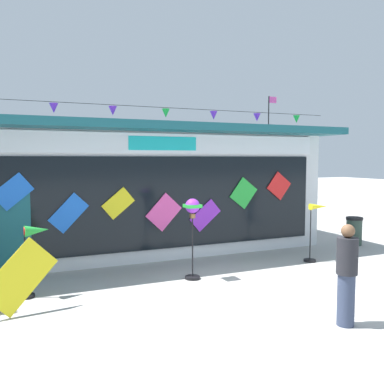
{
  "coord_description": "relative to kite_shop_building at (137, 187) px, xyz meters",
  "views": [
    {
      "loc": [
        -4.64,
        -6.71,
        2.74
      ],
      "look_at": [
        -0.2,
        3.4,
        1.85
      ],
      "focal_mm": 39.02,
      "sensor_mm": 36.0,
      "label": 1
    }
  ],
  "objects": [
    {
      "name": "display_kite_on_ground",
      "position": [
        -3.57,
        -4.88,
        -1.18
      ],
      "size": [
        1.33,
        0.36,
        1.33
      ],
      "primitive_type": "cube",
      "rotation": [
        -0.27,
        0.79,
        0.0
      ],
      "color": "yellow",
      "rests_on": "ground_plane"
    },
    {
      "name": "kite_shop_building",
      "position": [
        0.0,
        0.0,
        0.0
      ],
      "size": [
        10.71,
        5.83,
        4.95
      ],
      "color": "silver",
      "rests_on": "ground_plane"
    },
    {
      "name": "wind_spinner_left",
      "position": [
        0.07,
        -4.16,
        -0.41
      ],
      "size": [
        0.35,
        0.35,
        1.84
      ],
      "color": "black",
      "rests_on": "ground_plane"
    },
    {
      "name": "person_mid_plaza",
      "position": [
        1.3,
        -7.59,
        -0.99
      ],
      "size": [
        0.34,
        0.34,
        1.68
      ],
      "rotation": [
        0.0,
        0.0,
        1.36
      ],
      "color": "#333D56",
      "rests_on": "ground_plane"
    },
    {
      "name": "wind_spinner_far_left",
      "position": [
        -3.28,
        -4.01,
        -0.79
      ],
      "size": [
        0.62,
        0.31,
        1.44
      ],
      "color": "black",
      "rests_on": "ground_plane"
    },
    {
      "name": "ground_plane",
      "position": [
        0.96,
        -5.96,
        -1.84
      ],
      "size": [
        80.0,
        80.0,
        0.0
      ],
      "primitive_type": "plane",
      "color": "#ADAAA5"
    },
    {
      "name": "wind_spinner_center_left",
      "position": [
        3.72,
        -3.96,
        -0.8
      ],
      "size": [
        0.67,
        0.32,
        1.55
      ],
      "color": "black",
      "rests_on": "ground_plane"
    },
    {
      "name": "trash_bin",
      "position": [
        6.28,
        -2.78,
        -1.39
      ],
      "size": [
        0.52,
        0.52,
        0.88
      ],
      "color": "#2D4238",
      "rests_on": "ground_plane"
    }
  ]
}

